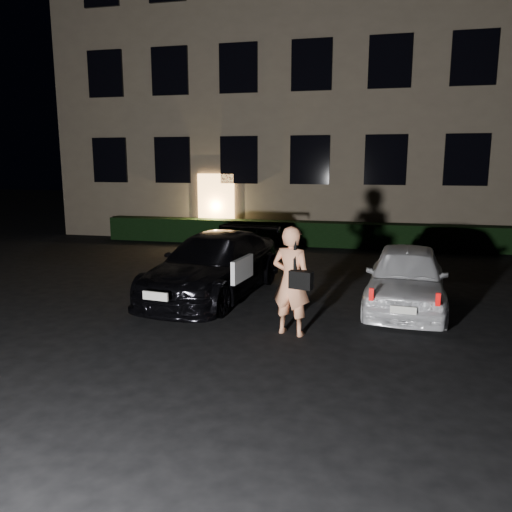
# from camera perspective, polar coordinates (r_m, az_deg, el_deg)

# --- Properties ---
(ground) EXTENTS (80.00, 80.00, 0.00)m
(ground) POSITION_cam_1_polar(r_m,az_deg,el_deg) (7.91, -4.18, -11.03)
(ground) COLOR black
(ground) RESTS_ON ground
(building) EXTENTS (20.00, 8.11, 12.00)m
(building) POSITION_cam_1_polar(r_m,az_deg,el_deg) (22.32, 7.66, 18.50)
(building) COLOR #6B5D4C
(building) RESTS_ON ground
(hedge) EXTENTS (15.00, 0.70, 0.85)m
(hedge) POSITION_cam_1_polar(r_m,az_deg,el_deg) (17.83, 5.83, 2.56)
(hedge) COLOR black
(hedge) RESTS_ON ground
(sedan) EXTENTS (2.49, 4.91, 1.36)m
(sedan) POSITION_cam_1_polar(r_m,az_deg,el_deg) (11.07, -4.82, -1.05)
(sedan) COLOR black
(sedan) RESTS_ON ground
(hatch) EXTENTS (1.82, 3.89, 1.29)m
(hatch) POSITION_cam_1_polar(r_m,az_deg,el_deg) (10.50, 16.79, -2.32)
(hatch) COLOR white
(hatch) RESTS_ON ground
(man) EXTENTS (0.79, 0.62, 1.89)m
(man) POSITION_cam_1_polar(r_m,az_deg,el_deg) (8.48, 4.08, -2.83)
(man) COLOR #FFA171
(man) RESTS_ON ground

